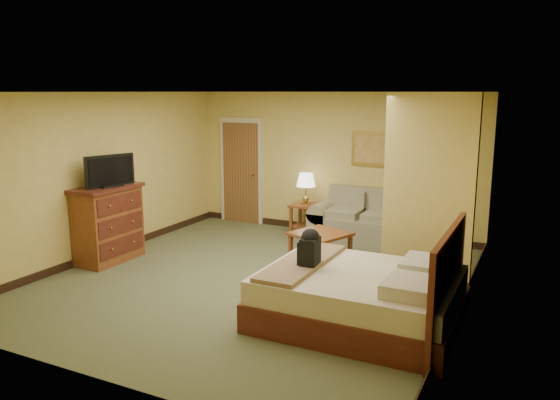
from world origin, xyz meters
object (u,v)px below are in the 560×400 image
Objects in this scene: coffee_table at (320,241)px; dresser at (108,224)px; loveseat at (364,225)px; bed at (364,296)px.

dresser is (-2.99, -1.35, 0.25)m from coffee_table.
dresser reaches higher than loveseat.
loveseat is at bearing 107.79° from bed.
bed is (4.29, -0.50, -0.27)m from dresser.
loveseat reaches higher than coffee_table.
coffee_table is 0.82× the size of dresser.
bed reaches higher than coffee_table.
dresser is at bearing -139.07° from loveseat.
bed is (1.30, -1.86, -0.02)m from coffee_table.
loveseat is 4.28m from dresser.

